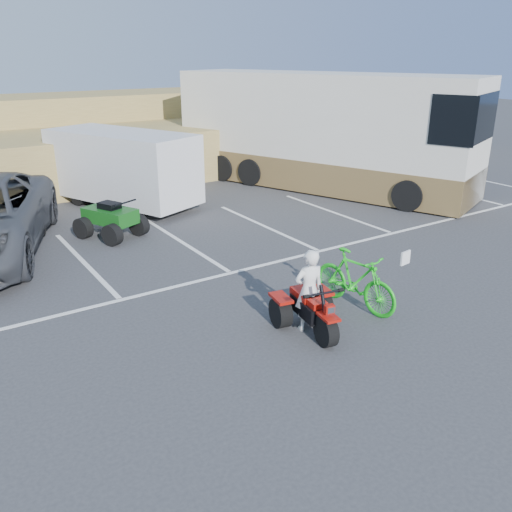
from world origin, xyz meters
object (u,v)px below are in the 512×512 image
red_trike_atv (311,332)px  quad_atv_blue (14,238)px  green_dirt_bike (355,280)px  cargo_trailer (122,166)px  rv_motorhome (322,140)px  rider (309,290)px  quad_atv_green (112,237)px

red_trike_atv → quad_atv_blue: bearing=122.6°
green_dirt_bike → cargo_trailer: (-1.09, 10.03, 0.73)m
green_dirt_bike → rv_motorhome: rv_motorhome is taller
rider → quad_atv_green: rider is taller
rv_motorhome → quad_atv_blue: rv_motorhome is taller
green_dirt_bike → rv_motorhome: size_ratio=0.17×
red_trike_atv → rider: (0.03, 0.15, 0.79)m
green_dirt_bike → quad_atv_blue: 9.80m
rider → cargo_trailer: size_ratio=0.28×
green_dirt_bike → cargo_trailer: size_ratio=0.35×
rider → green_dirt_bike: size_ratio=0.79×
red_trike_atv → quad_atv_green: bearing=109.7°
rider → cargo_trailer: (0.26, 10.24, 0.54)m
rv_motorhome → quad_atv_blue: size_ratio=7.85×
rv_motorhome → red_trike_atv: bearing=-151.9°
quad_atv_green → red_trike_atv: bearing=-105.4°
quad_atv_blue → quad_atv_green: 2.72m
red_trike_atv → quad_atv_blue: 9.48m
green_dirt_bike → rv_motorhome: bearing=45.9°
green_dirt_bike → cargo_trailer: cargo_trailer is taller
rider → green_dirt_bike: (1.36, 0.21, -0.19)m
green_dirt_bike → red_trike_atv: bearing=-173.9°
rv_motorhome → quad_atv_green: rv_motorhome is taller
cargo_trailer → rv_motorhome: 7.43m
cargo_trailer → green_dirt_bike: bearing=-106.4°
green_dirt_bike → quad_atv_blue: green_dirt_bike is taller
rider → quad_atv_blue: 9.39m
quad_atv_blue → quad_atv_green: (2.36, -1.35, 0.00)m
cargo_trailer → quad_atv_green: size_ratio=3.33×
red_trike_atv → rv_motorhome: size_ratio=0.13×
rider → rv_motorhome: 11.60m
green_dirt_bike → rider: bearing=-179.6°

